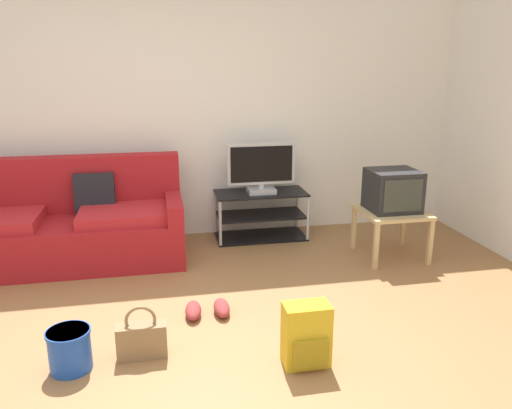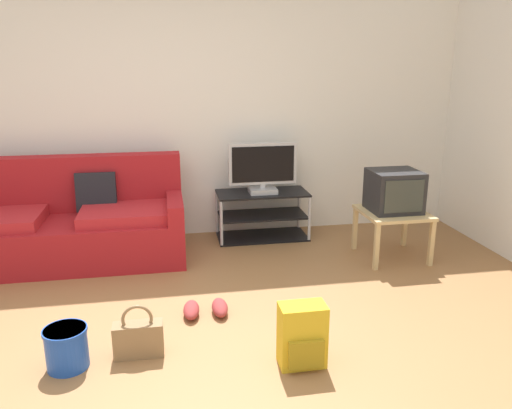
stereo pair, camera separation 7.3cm
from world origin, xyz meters
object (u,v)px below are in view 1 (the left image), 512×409
object	(u,v)px
backpack	(306,335)
sneakers_pair	(207,309)
handbag	(142,339)
flat_tv	(261,169)
crt_tv	(393,190)
side_table	(392,217)
tv_stand	(261,215)
cleaning_bucket	(70,348)
couch	(64,226)

from	to	relation	value
backpack	sneakers_pair	distance (m)	0.90
backpack	handbag	distance (m)	1.01
flat_tv	backpack	distance (m)	2.33
flat_tv	crt_tv	distance (m)	1.29
crt_tv	handbag	distance (m)	2.63
flat_tv	sneakers_pair	world-z (taller)	flat_tv
crt_tv	flat_tv	bearing A→B (deg)	146.54
sneakers_pair	crt_tv	bearing A→B (deg)	24.84
side_table	flat_tv	bearing A→B (deg)	145.95
backpack	sneakers_pair	size ratio (longest dim) A/B	1.18
flat_tv	crt_tv	bearing A→B (deg)	-33.46
tv_stand	backpack	xyz separation A→B (m)	(-0.20, -2.28, -0.05)
handbag	sneakers_pair	distance (m)	0.64
crt_tv	sneakers_pair	distance (m)	2.06
tv_stand	cleaning_bucket	distance (m)	2.60
sneakers_pair	cleaning_bucket	bearing A→B (deg)	-149.63
flat_tv	sneakers_pair	distance (m)	1.83
couch	side_table	distance (m)	2.98
crt_tv	backpack	distance (m)	2.05
cleaning_bucket	sneakers_pair	xyz separation A→B (m)	(0.86, 0.51, -0.09)
handbag	cleaning_bucket	xyz separation A→B (m)	(-0.41, -0.05, 0.02)
crt_tv	cleaning_bucket	size ratio (longest dim) A/B	1.69
couch	sneakers_pair	bearing A→B (deg)	-48.15
crt_tv	backpack	world-z (taller)	crt_tv
tv_stand	sneakers_pair	bearing A→B (deg)	-114.63
tv_stand	crt_tv	distance (m)	1.36
handbag	cleaning_bucket	distance (m)	0.42
couch	tv_stand	distance (m)	1.89
side_table	handbag	world-z (taller)	side_table
couch	flat_tv	distance (m)	1.93
couch	backpack	world-z (taller)	couch
crt_tv	sneakers_pair	bearing A→B (deg)	-155.16
tv_stand	couch	bearing A→B (deg)	-171.79
side_table	cleaning_bucket	size ratio (longest dim) A/B	2.23
crt_tv	handbag	world-z (taller)	crt_tv
crt_tv	side_table	bearing A→B (deg)	-90.00
side_table	couch	bearing A→B (deg)	170.78
tv_stand	cleaning_bucket	size ratio (longest dim) A/B	3.55
sneakers_pair	flat_tv	bearing A→B (deg)	65.06
couch	flat_tv	world-z (taller)	flat_tv
tv_stand	backpack	world-z (taller)	tv_stand
tv_stand	handbag	xyz separation A→B (m)	(-1.16, -2.01, -0.12)
tv_stand	sneakers_pair	world-z (taller)	tv_stand
handbag	sneakers_pair	bearing A→B (deg)	45.24
cleaning_bucket	sneakers_pair	world-z (taller)	cleaning_bucket
couch	handbag	world-z (taller)	couch
flat_tv	side_table	distance (m)	1.34
tv_stand	side_table	xyz separation A→B (m)	(1.07, -0.75, 0.14)
tv_stand	flat_tv	xyz separation A→B (m)	(-0.00, -0.02, 0.49)
couch	flat_tv	bearing A→B (deg)	7.54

